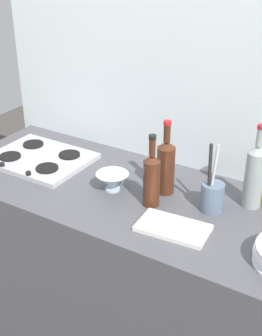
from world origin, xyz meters
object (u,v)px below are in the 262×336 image
at_px(wine_bottle_mid_left, 152,179).
at_px(utensil_crock, 212,195).
at_px(cutting_board, 173,228).
at_px(wine_bottle_mid_right, 166,166).
at_px(mixing_bowl, 112,181).
at_px(wine_bottle_leftmost, 255,175).
at_px(stovetop_hob, 40,158).

bearing_deg(wine_bottle_mid_left, utensil_crock, 21.62).
height_order(wine_bottle_mid_left, cutting_board, wine_bottle_mid_left).
bearing_deg(utensil_crock, wine_bottle_mid_left, -158.38).
xyz_separation_m(wine_bottle_mid_right, mixing_bowl, (-0.20, -0.11, -0.08)).
height_order(wine_bottle_leftmost, cutting_board, wine_bottle_leftmost).
bearing_deg(wine_bottle_mid_left, mixing_bowl, 175.76).
height_order(stovetop_hob, wine_bottle_mid_left, wine_bottle_mid_left).
xyz_separation_m(wine_bottle_mid_right, cutting_board, (0.16, -0.24, -0.12)).
bearing_deg(utensil_crock, mixing_bowl, -169.99).
xyz_separation_m(stovetop_hob, wine_bottle_mid_left, (0.67, -0.06, 0.11)).
relative_size(stovetop_hob, wine_bottle_mid_right, 1.43).
relative_size(stovetop_hob, wine_bottle_leftmost, 1.32).
relative_size(stovetop_hob, utensil_crock, 1.55).
height_order(wine_bottle_leftmost, utensil_crock, wine_bottle_leftmost).
bearing_deg(wine_bottle_leftmost, stovetop_hob, -171.80).
height_order(stovetop_hob, cutting_board, stovetop_hob).
relative_size(wine_bottle_mid_left, cutting_board, 1.15).
xyz_separation_m(wine_bottle_mid_right, utensil_crock, (0.23, -0.03, -0.06)).
height_order(wine_bottle_mid_right, mixing_bowl, wine_bottle_mid_right).
bearing_deg(utensil_crock, wine_bottle_mid_right, 172.56).
bearing_deg(cutting_board, wine_bottle_mid_right, 124.19).
relative_size(wine_bottle_mid_right, mixing_bowl, 2.29).
bearing_deg(mixing_bowl, utensil_crock, 10.01).
relative_size(stovetop_hob, cutting_board, 1.74).
bearing_deg(utensil_crock, cutting_board, -107.96).
xyz_separation_m(wine_bottle_leftmost, cutting_board, (-0.19, -0.33, -0.13)).
bearing_deg(wine_bottle_mid_right, utensil_crock, -7.44).
height_order(mixing_bowl, utensil_crock, utensil_crock).
xyz_separation_m(wine_bottle_mid_left, cutting_board, (0.16, -0.12, -0.11)).
height_order(wine_bottle_leftmost, wine_bottle_mid_left, wine_bottle_leftmost).
bearing_deg(cutting_board, stovetop_hob, 167.66).
distance_m(wine_bottle_leftmost, wine_bottle_mid_right, 0.37).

